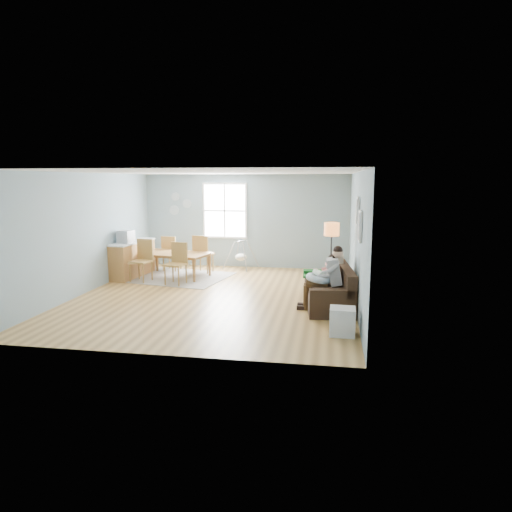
% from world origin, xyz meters
% --- Properties ---
extents(room, '(8.40, 9.40, 3.90)m').
position_xyz_m(room, '(0.00, 0.00, 2.42)').
color(room, olive).
extents(window, '(1.32, 0.08, 1.62)m').
position_xyz_m(window, '(-0.60, 3.46, 1.65)').
color(window, white).
rests_on(window, room).
extents(pictures, '(0.05, 1.34, 0.74)m').
position_xyz_m(pictures, '(2.97, -1.05, 1.85)').
color(pictures, white).
rests_on(pictures, room).
extents(wall_plates, '(0.67, 0.02, 0.66)m').
position_xyz_m(wall_plates, '(-2.00, 3.47, 1.83)').
color(wall_plates, '#90A2AC').
rests_on(wall_plates, room).
extents(sofa, '(1.07, 2.10, 0.82)m').
position_xyz_m(sofa, '(2.51, -0.38, 0.29)').
color(sofa, black).
rests_on(sofa, room).
extents(green_throw, '(0.96, 0.84, 0.04)m').
position_xyz_m(green_throw, '(2.36, 0.28, 0.52)').
color(green_throw, '#125117').
rests_on(green_throw, sofa).
extents(beige_pillow, '(0.17, 0.51, 0.50)m').
position_xyz_m(beige_pillow, '(2.66, 0.17, 0.75)').
color(beige_pillow, '#B9A68D').
rests_on(beige_pillow, sofa).
extents(father, '(0.88, 0.41, 1.28)m').
position_xyz_m(father, '(2.41, -0.68, 0.69)').
color(father, gray).
rests_on(father, sofa).
extents(nursing_pillow, '(0.56, 0.55, 0.21)m').
position_xyz_m(nursing_pillow, '(2.26, -0.69, 0.63)').
color(nursing_pillow, '#CAE8FD').
rests_on(nursing_pillow, father).
extents(infant, '(0.26, 0.38, 0.14)m').
position_xyz_m(infant, '(2.25, -0.66, 0.73)').
color(infant, silver).
rests_on(infant, nursing_pillow).
extents(toddler, '(0.53, 0.26, 0.84)m').
position_xyz_m(toddler, '(2.41, -0.20, 0.70)').
color(toddler, silver).
rests_on(toddler, sofa).
extents(floor_lamp, '(0.33, 0.33, 1.62)m').
position_xyz_m(floor_lamp, '(2.49, 0.46, 1.34)').
color(floor_lamp, black).
rests_on(floor_lamp, room).
extents(storage_cube, '(0.42, 0.38, 0.46)m').
position_xyz_m(storage_cube, '(2.69, -2.16, 0.23)').
color(storage_cube, silver).
rests_on(storage_cube, room).
extents(rug, '(3.09, 2.56, 0.01)m').
position_xyz_m(rug, '(-1.60, 1.77, 0.01)').
color(rug, '#9E9890').
rests_on(rug, room).
extents(dining_table, '(2.01, 1.39, 0.64)m').
position_xyz_m(dining_table, '(-1.60, 1.77, 0.32)').
color(dining_table, olive).
rests_on(dining_table, rug).
extents(chair_sw, '(0.56, 0.56, 1.06)m').
position_xyz_m(chair_sw, '(-2.21, 1.20, 0.61)').
color(chair_sw, olive).
rests_on(chair_sw, rug).
extents(chair_se, '(0.54, 0.54, 1.03)m').
position_xyz_m(chair_se, '(-1.23, 1.01, 0.59)').
color(chair_se, olive).
rests_on(chair_se, rug).
extents(chair_nw, '(0.50, 0.50, 1.00)m').
position_xyz_m(chair_nw, '(-1.96, 2.53, 0.57)').
color(chair_nw, olive).
rests_on(chair_nw, rug).
extents(chair_ne, '(0.54, 0.54, 1.06)m').
position_xyz_m(chair_ne, '(-0.99, 2.34, 0.61)').
color(chair_ne, olive).
rests_on(chair_ne, rug).
extents(counter, '(0.65, 1.72, 0.94)m').
position_xyz_m(counter, '(-2.70, 1.67, 0.48)').
color(counter, olive).
rests_on(counter, room).
extents(monitor, '(0.41, 0.39, 0.33)m').
position_xyz_m(monitor, '(-2.72, 1.35, 1.10)').
color(monitor, '#A9A9AD').
rests_on(monitor, counter).
extents(baby_swing, '(1.00, 1.01, 0.82)m').
position_xyz_m(baby_swing, '(-0.06, 3.10, 0.37)').
color(baby_swing, '#A9A9AD').
rests_on(baby_swing, room).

